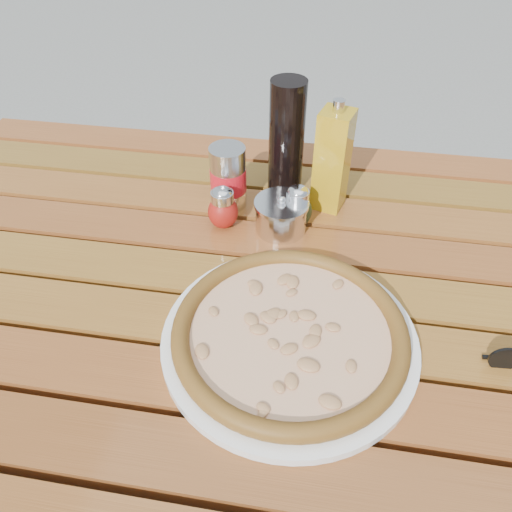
% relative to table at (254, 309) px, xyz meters
% --- Properties ---
extents(ground, '(60.00, 60.00, 0.00)m').
position_rel_table_xyz_m(ground, '(0.00, 0.00, -0.67)').
color(ground, slate).
rests_on(ground, ground).
extents(table, '(1.40, 0.90, 0.75)m').
position_rel_table_xyz_m(table, '(0.00, 0.00, 0.00)').
color(table, '#32170B').
rests_on(table, ground).
extents(plate, '(0.47, 0.47, 0.01)m').
position_rel_table_xyz_m(plate, '(0.07, -0.12, 0.08)').
color(plate, white).
rests_on(plate, table).
extents(pizza, '(0.46, 0.46, 0.03)m').
position_rel_table_xyz_m(pizza, '(0.07, -0.12, 0.10)').
color(pizza, '#FEDFB6').
rests_on(pizza, plate).
extents(pepper_shaker, '(0.07, 0.07, 0.08)m').
position_rel_table_xyz_m(pepper_shaker, '(-0.08, 0.13, 0.11)').
color(pepper_shaker, '#AD1C13').
rests_on(pepper_shaker, table).
extents(oregano_shaker, '(0.05, 0.05, 0.08)m').
position_rel_table_xyz_m(oregano_shaker, '(0.05, 0.15, 0.11)').
color(oregano_shaker, '#363D18').
rests_on(oregano_shaker, table).
extents(dark_bottle, '(0.08, 0.08, 0.22)m').
position_rel_table_xyz_m(dark_bottle, '(0.02, 0.26, 0.19)').
color(dark_bottle, black).
rests_on(dark_bottle, table).
extents(soda_can, '(0.07, 0.07, 0.12)m').
position_rel_table_xyz_m(soda_can, '(-0.08, 0.19, 0.13)').
color(soda_can, silver).
rests_on(soda_can, table).
extents(olive_oil_cruet, '(0.07, 0.07, 0.21)m').
position_rel_table_xyz_m(olive_oil_cruet, '(0.11, 0.22, 0.17)').
color(olive_oil_cruet, '#B18712').
rests_on(olive_oil_cruet, table).
extents(parmesan_tin, '(0.12, 0.12, 0.07)m').
position_rel_table_xyz_m(parmesan_tin, '(0.03, 0.13, 0.11)').
color(parmesan_tin, silver).
rests_on(parmesan_tin, table).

